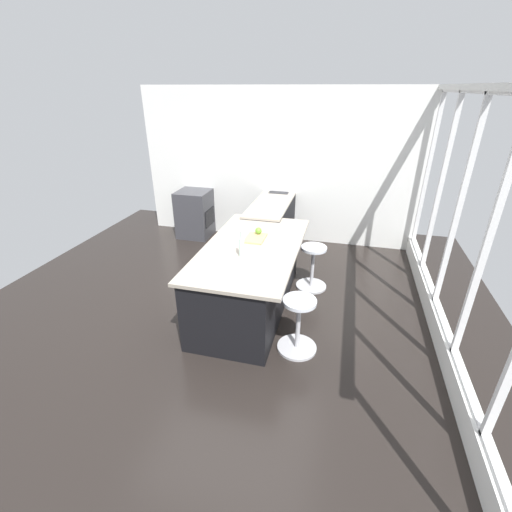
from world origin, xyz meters
TOP-DOWN VIEW (x-y plane):
  - ground_plane at (0.00, 0.00)m, footprint 6.87×6.87m
  - window_panel_rear at (0.00, 2.50)m, footprint 5.28×0.12m
  - interior_partition_left at (-2.64, 0.00)m, footprint 0.12×4.99m
  - sink_cabinet at (-2.30, 0.10)m, footprint 2.49×0.60m
  - oven_range at (-2.29, -1.50)m, footprint 0.60×0.61m
  - kitchen_island at (-0.16, 0.18)m, footprint 2.21×1.15m
  - stool_by_window at (-0.86, 0.93)m, footprint 0.44×0.44m
  - stool_middle at (0.54, 0.93)m, footprint 0.44×0.44m
  - cutting_board at (-0.39, 0.21)m, footprint 0.36×0.24m
  - apple_green at (-0.52, 0.22)m, footprint 0.09×0.09m
  - water_bottle at (0.15, 0.19)m, footprint 0.06×0.06m

SIDE VIEW (x-z plane):
  - ground_plane at x=0.00m, z-range 0.00..0.00m
  - stool_by_window at x=-0.86m, z-range -0.02..0.63m
  - stool_middle at x=0.54m, z-range -0.02..0.63m
  - oven_range at x=-2.29m, z-range 0.00..0.89m
  - kitchen_island at x=-0.16m, z-range 0.00..0.89m
  - sink_cabinet at x=-2.30m, z-range -0.13..1.06m
  - window_panel_rear at x=0.00m, z-range -0.47..2.22m
  - cutting_board at x=-0.39m, z-range 0.88..0.90m
  - apple_green at x=-0.52m, z-range 0.90..0.99m
  - water_bottle at x=0.15m, z-range 0.85..1.16m
  - interior_partition_left at x=-2.64m, z-range 0.00..2.69m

